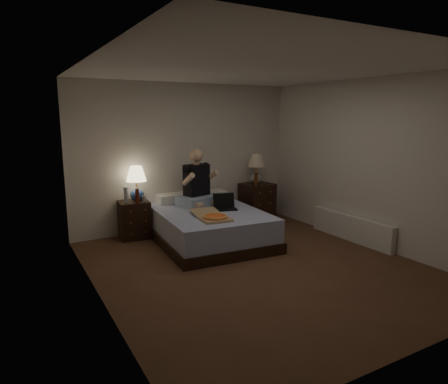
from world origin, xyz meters
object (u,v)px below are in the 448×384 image
bed (208,226)px  beer_bottle_right (256,179)px  nightstand_left (134,220)px  beer_bottle_left (137,196)px  pizza_box (215,217)px  nightstand_right (257,202)px  laptop (225,202)px  soda_can (144,199)px  lamp_left (137,184)px  lamp_right (256,169)px  person (198,177)px  water_bottle (126,195)px  radiator (351,228)px

bed → beer_bottle_right: size_ratio=8.71×
nightstand_left → beer_bottle_left: bearing=-81.5°
pizza_box → nightstand_right: bearing=44.5°
beer_bottle_right → pizza_box: size_ratio=0.30×
bed → beer_bottle_left: bearing=153.0°
nightstand_right → laptop: (-1.12, -0.77, 0.27)m
bed → beer_bottle_left: size_ratio=8.71×
soda_can → beer_bottle_right: size_ratio=0.43×
laptop → pizza_box: laptop is taller
lamp_left → beer_bottle_left: size_ratio=2.43×
nightstand_left → lamp_right: bearing=3.6°
bed → laptop: laptop is taller
nightstand_right → lamp_right: lamp_right is taller
laptop → soda_can: bearing=162.9°
nightstand_left → lamp_left: size_ratio=1.08×
lamp_left → person: (0.92, -0.37, 0.08)m
lamp_left → lamp_right: bearing=-1.5°
nightstand_right → water_bottle: water_bottle is taller
laptop → person: bearing=131.4°
lamp_right → soda_can: (-2.19, -0.09, -0.33)m
lamp_left → soda_can: bearing=-66.9°
beer_bottle_right → laptop: bearing=-147.5°
nightstand_right → person: size_ratio=0.76×
nightstand_right → lamp_right: (-0.02, 0.01, 0.63)m
nightstand_right → soda_can: (-2.21, -0.08, 0.30)m
person → pizza_box: size_ratio=1.22×
nightstand_left → water_bottle: bearing=-153.2°
bed → nightstand_left: bearing=146.0°
lamp_right → bed: bearing=-152.7°
lamp_right → radiator: 2.03m
soda_can → radiator: (2.82, -1.67, -0.46)m
beer_bottle_right → radiator: 1.88m
person → laptop: person is taller
nightstand_right → radiator: size_ratio=0.44×
lamp_right → beer_bottle_right: size_ratio=2.43×
nightstand_right → pizza_box: 2.03m
soda_can → nightstand_left: bearing=132.6°
lamp_left → water_bottle: 0.25m
nightstand_left → pizza_box: (0.77, -1.33, 0.24)m
nightstand_left → lamp_right: size_ratio=1.08×
bed → laptop: 0.46m
bed → lamp_left: (-0.89, 0.76, 0.64)m
nightstand_left → beer_bottle_right: 2.28m
person → laptop: (0.23, -0.48, -0.34)m
beer_bottle_right → laptop: (-1.00, -0.64, -0.20)m
nightstand_right → water_bottle: size_ratio=2.83×
pizza_box → radiator: (2.18, -0.48, -0.34)m
water_bottle → radiator: water_bottle is taller
person → pizza_box: 1.08m
lamp_right → beer_bottle_right: bearing=-124.5°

